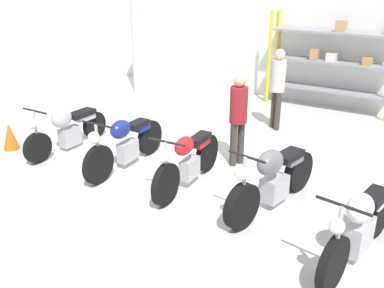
{
  "coord_description": "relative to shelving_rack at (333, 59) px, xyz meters",
  "views": [
    {
      "loc": [
        3.46,
        -5.21,
        3.35
      ],
      "look_at": [
        0.0,
        0.4,
        0.7
      ],
      "focal_mm": 40.0,
      "sensor_mm": 36.0,
      "label": 1
    }
  ],
  "objects": [
    {
      "name": "ground_plane",
      "position": [
        -0.8,
        -5.89,
        -1.31
      ],
      "size": [
        30.0,
        30.0,
        0.0
      ],
      "primitive_type": "plane",
      "color": "silver"
    },
    {
      "name": "back_wall",
      "position": [
        -0.8,
        0.37,
        0.49
      ],
      "size": [
        30.0,
        0.08,
        3.6
      ],
      "color": "white",
      "rests_on": "ground_plane"
    },
    {
      "name": "shelving_rack",
      "position": [
        0.0,
        0.0,
        0.0
      ],
      "size": [
        3.15,
        0.63,
        2.44
      ],
      "color": "yellow",
      "rests_on": "ground_plane"
    },
    {
      "name": "support_pillar",
      "position": [
        -5.24,
        -1.32,
        0.49
      ],
      "size": [
        0.28,
        0.28,
        3.6
      ],
      "color": "silver",
      "rests_on": "ground_plane"
    },
    {
      "name": "motorcycle_silver",
      "position": [
        -3.7,
        -5.55,
        -0.84
      ],
      "size": [
        0.62,
        2.11,
        1.02
      ],
      "rotation": [
        0.0,
        0.0,
        -1.57
      ],
      "color": "black",
      "rests_on": "ground_plane"
    },
    {
      "name": "motorcycle_blue",
      "position": [
        -2.15,
        -5.63,
        -0.82
      ],
      "size": [
        0.63,
        2.17,
        1.06
      ],
      "rotation": [
        0.0,
        0.0,
        -1.55
      ],
      "color": "black",
      "rests_on": "ground_plane"
    },
    {
      "name": "motorcycle_red",
      "position": [
        -0.78,
        -5.66,
        -0.83
      ],
      "size": [
        0.63,
        2.08,
        1.04
      ],
      "rotation": [
        0.0,
        0.0,
        -1.52
      ],
      "color": "black",
      "rests_on": "ground_plane"
    },
    {
      "name": "motorcycle_grey",
      "position": [
        0.67,
        -5.58,
        -0.83
      ],
      "size": [
        0.72,
        2.21,
        1.09
      ],
      "rotation": [
        0.0,
        0.0,
        -1.76
      ],
      "color": "black",
      "rests_on": "ground_plane"
    },
    {
      "name": "motorcycle_white",
      "position": [
        2.06,
        -6.22,
        -0.83
      ],
      "size": [
        0.66,
        2.12,
        1.07
      ],
      "rotation": [
        0.0,
        0.0,
        -1.74
      ],
      "color": "black",
      "rests_on": "ground_plane"
    },
    {
      "name": "person_browsing",
      "position": [
        -0.61,
        -2.17,
        -0.23
      ],
      "size": [
        0.45,
        0.45,
        1.82
      ],
      "rotation": [
        0.0,
        0.0,
        4.04
      ],
      "color": "#38332D",
      "rests_on": "ground_plane"
    },
    {
      "name": "person_near_rack",
      "position": [
        -0.48,
        -4.42,
        -0.3
      ],
      "size": [
        0.42,
        0.42,
        1.71
      ],
      "rotation": [
        0.0,
        0.0,
        2.74
      ],
      "color": "#38332D",
      "rests_on": "ground_plane"
    },
    {
      "name": "traffic_cone",
      "position": [
        -4.72,
        -6.16,
        -1.03
      ],
      "size": [
        0.32,
        0.32,
        0.55
      ],
      "color": "orange",
      "rests_on": "ground_plane"
    }
  ]
}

